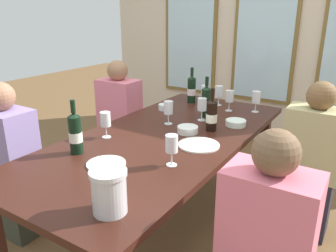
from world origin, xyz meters
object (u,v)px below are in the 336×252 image
dining_table (164,145)px  wine_bottle_3 (212,115)px  wine_bottle_2 (192,89)px  seated_person_2 (12,166)px  tasting_bowl_0 (188,130)px  metal_pitcher (109,191)px  wine_glass_5 (172,145)px  wine_bottle_0 (75,133)px  white_plate_0 (106,164)px  tasting_bowl_2 (165,107)px  wine_bottle_1 (206,101)px  wine_glass_2 (202,106)px  seated_person_0 (120,121)px  tasting_bowl_1 (236,123)px  wine_glass_0 (168,109)px  wine_glass_3 (219,92)px  seated_person_1 (311,165)px  white_plate_1 (199,145)px  wine_glass_4 (230,97)px  wine_glass_6 (205,91)px  wine_glass_1 (256,98)px  wine_glass_7 (105,121)px

dining_table → wine_bottle_3: bearing=49.0°
wine_bottle_2 → seated_person_2: (-0.62, -1.43, -0.34)m
tasting_bowl_0 → wine_bottle_3: bearing=49.1°
metal_pitcher → wine_glass_5: size_ratio=1.09×
wine_bottle_0 → dining_table: bearing=62.1°
white_plate_0 → tasting_bowl_0: size_ratio=1.50×
tasting_bowl_2 → wine_bottle_2: bearing=77.7°
wine_bottle_1 → wine_glass_2: wine_bottle_1 is taller
seated_person_0 → wine_bottle_2: bearing=24.7°
tasting_bowl_1 → seated_person_2: (-1.20, -1.03, -0.23)m
wine_bottle_3 → wine_glass_0: wine_bottle_3 is taller
white_plate_0 → seated_person_2: (-0.85, -0.04, -0.22)m
wine_bottle_1 → wine_glass_3: 0.36m
wine_bottle_3 → wine_glass_5: size_ratio=1.72×
seated_person_2 → dining_table: bearing=33.9°
tasting_bowl_1 → seated_person_2: 1.60m
tasting_bowl_1 → seated_person_1: 0.59m
wine_bottle_3 → tasting_bowl_0: wine_bottle_3 is taller
wine_bottle_1 → wine_bottle_3: wine_bottle_1 is taller
tasting_bowl_2 → wine_glass_0: wine_glass_0 is taller
white_plate_1 → wine_glass_2: (-0.21, 0.46, 0.11)m
wine_bottle_3 → wine_glass_3: bearing=109.6°
wine_bottle_2 → tasting_bowl_0: wine_bottle_2 is taller
wine_glass_4 → dining_table: bearing=-100.7°
wine_bottle_2 → tasting_bowl_1: bearing=-34.7°
seated_person_1 → wine_glass_6: bearing=162.2°
tasting_bowl_0 → wine_glass_4: 0.66m
tasting_bowl_0 → tasting_bowl_1: 0.39m
white_plate_1 → metal_pitcher: size_ratio=1.36×
seated_person_0 → seated_person_2: size_ratio=1.00×
tasting_bowl_2 → seated_person_0: size_ratio=0.10×
metal_pitcher → wine_glass_1: metal_pitcher is taller
white_plate_0 → white_plate_1: size_ratio=0.83×
tasting_bowl_2 → wine_glass_1: 0.75m
tasting_bowl_0 → wine_glass_0: bearing=157.1°
wine_glass_0 → seated_person_2: size_ratio=0.16×
wine_glass_2 → seated_person_1: bearing=7.7°
white_plate_0 → tasting_bowl_0: bearing=78.9°
wine_bottle_2 → seated_person_0: bearing=-155.3°
wine_bottle_2 → wine_glass_7: bearing=-92.7°
wine_bottle_3 → white_plate_0: bearing=-107.0°
wine_bottle_2 → wine_glass_5: size_ratio=1.83×
metal_pitcher → wine_glass_6: metal_pitcher is taller
wine_bottle_1 → wine_glass_1: 0.44m
wine_glass_5 → tasting_bowl_2: bearing=124.4°
dining_table → seated_person_0: (-0.87, 0.57, -0.14)m
tasting_bowl_2 → wine_glass_4: wine_glass_4 is taller
tasting_bowl_0 → seated_person_2: (-0.98, -0.71, -0.24)m
dining_table → seated_person_2: seated_person_2 is taller
metal_pitcher → tasting_bowl_0: size_ratio=1.33×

